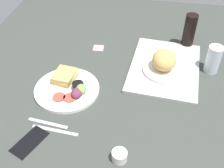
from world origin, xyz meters
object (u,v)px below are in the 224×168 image
(espresso_cup, at_px, (119,156))
(knife, at_px, (55,130))
(plate_with_salad, at_px, (68,87))
(cell_phone, at_px, (29,142))
(drinking_glass, at_px, (213,59))
(fork, at_px, (48,123))
(bread_plate_near, at_px, (164,63))
(serving_tray, at_px, (165,67))
(soda_bottle, at_px, (189,31))
(sticky_note, at_px, (98,48))

(espresso_cup, relative_size, knife, 0.29)
(plate_with_salad, relative_size, cell_phone, 2.04)
(plate_with_salad, xyz_separation_m, drinking_glass, (-0.26, 0.65, 0.05))
(plate_with_salad, xyz_separation_m, fork, (0.21, -0.02, -0.01))
(bread_plate_near, bearing_deg, plate_with_salad, -64.53)
(bread_plate_near, relative_size, drinking_glass, 1.55)
(bread_plate_near, xyz_separation_m, drinking_glass, (-0.06, 0.23, 0.01))
(serving_tray, relative_size, soda_bottle, 2.40)
(sticky_note, bearing_deg, fork, -8.95)
(espresso_cup, bearing_deg, bread_plate_near, 165.52)
(bread_plate_near, distance_m, plate_with_salad, 0.47)
(sticky_note, bearing_deg, espresso_cup, 18.18)
(sticky_note, bearing_deg, soda_bottle, 102.21)
(bread_plate_near, bearing_deg, soda_bottle, 155.27)
(bread_plate_near, relative_size, plate_with_salad, 0.73)
(plate_with_salad, relative_size, knife, 1.54)
(soda_bottle, xyz_separation_m, sticky_note, (0.10, -0.47, -0.09))
(espresso_cup, distance_m, knife, 0.28)
(knife, bearing_deg, cell_phone, -133.65)
(drinking_glass, bearing_deg, knife, -52.02)
(bread_plate_near, height_order, knife, bread_plate_near)
(drinking_glass, bearing_deg, serving_tray, -83.44)
(bread_plate_near, xyz_separation_m, espresso_cup, (0.52, -0.13, -0.04))
(soda_bottle, xyz_separation_m, knife, (0.69, -0.52, -0.09))
(plate_with_salad, relative_size, espresso_cup, 5.23)
(knife, height_order, sticky_note, knife)
(fork, bearing_deg, soda_bottle, 55.84)
(espresso_cup, bearing_deg, sticky_note, -161.82)
(fork, bearing_deg, knife, -30.72)
(soda_bottle, distance_m, espresso_cup, 0.82)
(plate_with_salad, bearing_deg, espresso_cup, 41.67)
(plate_with_salad, xyz_separation_m, sticky_note, (-0.35, 0.06, -0.02))
(cell_phone, bearing_deg, fork, -177.33)
(knife, bearing_deg, fork, 147.04)
(knife, bearing_deg, plate_with_salad, 97.76)
(drinking_glass, xyz_separation_m, cell_phone, (0.56, -0.71, -0.06))
(drinking_glass, bearing_deg, bread_plate_near, -75.87)
(plate_with_salad, height_order, sticky_note, plate_with_salad)
(plate_with_salad, distance_m, cell_phone, 0.31)
(soda_bottle, bearing_deg, fork, -40.30)
(bread_plate_near, bearing_deg, espresso_cup, -14.48)
(cell_phone, bearing_deg, bread_plate_near, 159.33)
(plate_with_salad, xyz_separation_m, cell_phone, (0.31, -0.06, -0.01))
(bread_plate_near, height_order, cell_phone, bread_plate_near)
(espresso_cup, bearing_deg, cell_phone, -92.31)
(cell_phone, bearing_deg, soda_bottle, 164.69)
(plate_with_salad, bearing_deg, cell_phone, -11.22)
(serving_tray, xyz_separation_m, soda_bottle, (-0.22, 0.11, 0.09))
(plate_with_salad, xyz_separation_m, espresso_cup, (0.32, 0.29, 0.00))
(plate_with_salad, distance_m, fork, 0.21)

